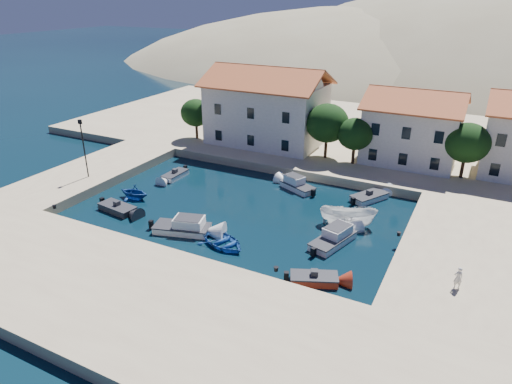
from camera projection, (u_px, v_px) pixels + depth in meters
ground at (178, 261)px, 35.38m from camera, size 400.00×400.00×0.00m
quay_south at (124, 297)px, 30.30m from camera, size 52.00×12.00×1.00m
quay_east at (475, 258)px, 34.74m from camera, size 11.00×20.00×1.00m
quay_west at (93, 173)px, 51.28m from camera, size 8.00×20.00×1.00m
quay_north at (347, 134)px, 65.29m from camera, size 80.00×36.00×1.00m
hills at (485, 147)px, 136.81m from camera, size 254.00×176.00×99.00m
building_left at (267, 104)px, 58.31m from camera, size 14.70×9.45×9.70m
building_mid at (413, 125)px, 51.87m from camera, size 10.50×8.40×8.30m
trees at (340, 128)px, 52.28m from camera, size 37.30×5.30×6.45m
lamppost at (83, 143)px, 47.31m from camera, size 0.35×0.25×6.22m
bollards at (234, 234)px, 36.90m from camera, size 29.36×9.56×0.30m
motorboat_grey_sw at (117, 208)px, 43.27m from camera, size 3.99×2.18×1.25m
cabin_cruiser_south at (182, 227)px, 39.47m from camera, size 5.23×3.34×1.60m
rowboat_south at (223, 245)px, 37.58m from camera, size 5.22×4.46×0.91m
motorboat_red_se at (314, 279)px, 32.59m from camera, size 3.72×2.74×1.25m
cabin_cruiser_east at (333, 239)px, 37.53m from camera, size 3.03×4.93×1.60m
boat_east at (347, 225)px, 40.75m from camera, size 5.35×3.14×1.94m
motorboat_white_ne at (369, 197)px, 45.63m from camera, size 3.44×4.23×1.25m
rowboat_west at (135, 198)px, 46.11m from camera, size 3.35×2.93×1.70m
motorboat_white_west at (175, 175)px, 51.07m from camera, size 1.49×3.36×1.25m
cabin_cruiser_north at (298, 185)px, 47.91m from camera, size 4.29×3.17×1.60m
pedestrian at (458, 278)px, 30.12m from camera, size 0.70×0.61×1.61m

